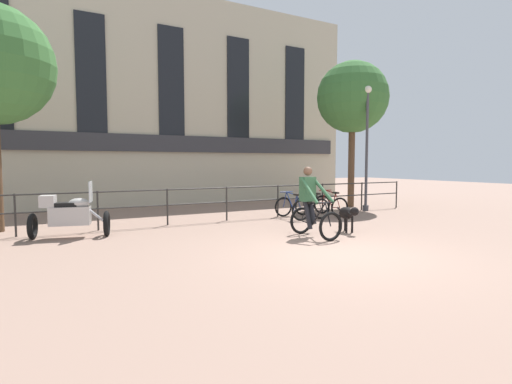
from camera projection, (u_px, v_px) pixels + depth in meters
name	position (u px, v px, depth m)	size (l,w,h in m)	color
ground_plane	(338.00, 254.00, 7.87)	(60.00, 60.00, 0.00)	#8E7060
canal_railing	(227.00, 198.00, 12.35)	(15.05, 0.05, 1.05)	#2D2B28
building_facade	(169.00, 100.00, 17.12)	(18.00, 0.72, 9.01)	#BCB299
cyclist_with_bike	(312.00, 205.00, 9.68)	(0.72, 1.19, 1.70)	black
dog	(348.00, 214.00, 10.27)	(0.34, 0.93, 0.69)	black
parked_motorcycle	(69.00, 215.00, 9.52)	(1.85, 1.02, 1.35)	black
parked_bicycle_near_lamp	(292.00, 208.00, 12.77)	(0.70, 1.14, 0.86)	black
parked_bicycle_mid_left	(312.00, 206.00, 13.16)	(0.72, 1.14, 0.86)	black
parked_bicycle_mid_right	(331.00, 205.00, 13.54)	(0.77, 1.17, 0.86)	black
street_lamp	(367.00, 141.00, 14.80)	(0.28, 0.28, 4.62)	#424247
tree_canalside_right	(352.00, 98.00, 16.01)	(2.85, 2.85, 5.85)	brown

